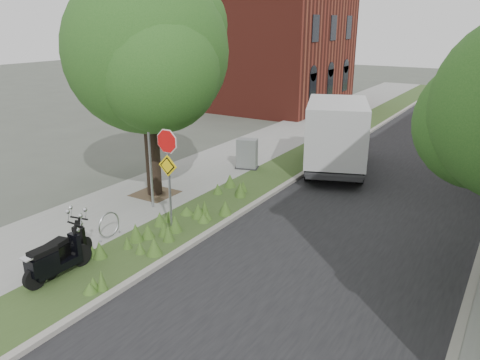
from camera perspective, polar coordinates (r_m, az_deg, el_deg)
The scene contains 14 objects.
ground at distance 12.84m, azimuth -5.13°, elevation -9.17°, with size 120.00×120.00×0.00m, color #4C5147.
sidewalk_near at distance 22.83m, azimuth 1.30°, elevation 3.67°, with size 3.50×60.00×0.12m, color gray.
verge at distance 21.62m, azimuth 7.60°, elevation 2.64°, with size 2.00×60.00×0.12m, color #384E21.
kerb_near at distance 21.25m, azimuth 10.06°, elevation 2.24°, with size 0.20×60.00×0.13m, color #9E9991.
road at distance 20.31m, azimuth 19.21°, elevation 0.52°, with size 7.00×60.00×0.01m, color black.
street_tree_main at distance 16.22m, azimuth -11.35°, elevation 14.18°, with size 6.21×5.54×7.66m.
bare_post at distance 15.30m, azimuth -10.97°, elevation 3.73°, with size 0.08×0.08×4.00m.
bike_hoop at distance 13.90m, azimuth -15.69°, elevation -5.30°, with size 0.06×0.78×0.77m.
sign_assembly at distance 13.21m, azimuth -8.79°, elevation 2.40°, with size 0.94×0.08×3.22m.
brick_building at distance 35.13m, azimuth 4.03°, elevation 15.79°, with size 9.40×10.40×8.30m.
scooter_near at distance 12.47m, azimuth -20.90°, elevation -8.56°, with size 0.60×1.78×0.85m.
scooter_far at distance 12.11m, azimuth -22.07°, elevation -9.44°, with size 0.40×1.89×0.90m.
box_truck at distance 19.85m, azimuth 11.62°, elevation 5.76°, with size 4.00×6.04×2.55m.
utility_cabinet at distance 19.65m, azimuth 0.87°, elevation 3.16°, with size 1.08×0.88×1.25m.
Camera 1 is at (6.91, -9.01, 6.00)m, focal length 35.00 mm.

